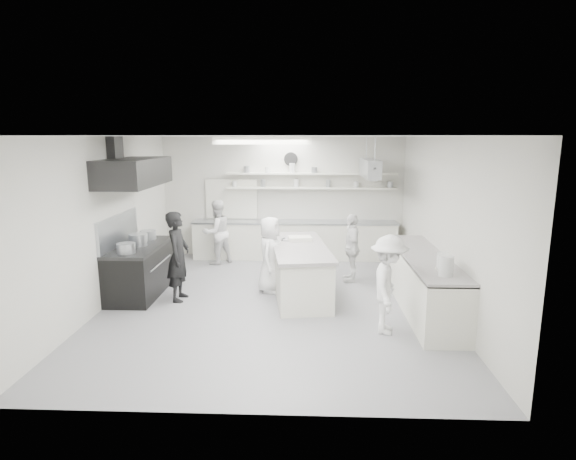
{
  "coord_description": "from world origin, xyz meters",
  "views": [
    {
      "loc": [
        0.59,
        -8.05,
        2.99
      ],
      "look_at": [
        0.24,
        0.6,
        1.24
      ],
      "focal_mm": 28.86,
      "sensor_mm": 36.0,
      "label": 1
    }
  ],
  "objects_px": {
    "stove": "(140,271)",
    "prep_island": "(299,271)",
    "back_counter": "(294,240)",
    "cook_stove": "(178,256)",
    "right_counter": "(423,283)",
    "cook_back": "(217,232)"
  },
  "relations": [
    {
      "from": "right_counter",
      "to": "prep_island",
      "type": "distance_m",
      "value": 2.3
    },
    {
      "from": "back_counter",
      "to": "cook_back",
      "type": "bearing_deg",
      "value": -162.73
    },
    {
      "from": "right_counter",
      "to": "cook_stove",
      "type": "distance_m",
      "value": 4.43
    },
    {
      "from": "back_counter",
      "to": "right_counter",
      "type": "distance_m",
      "value": 4.13
    },
    {
      "from": "stove",
      "to": "cook_stove",
      "type": "bearing_deg",
      "value": -19.91
    },
    {
      "from": "stove",
      "to": "prep_island",
      "type": "bearing_deg",
      "value": 2.14
    },
    {
      "from": "stove",
      "to": "back_counter",
      "type": "distance_m",
      "value": 4.03
    },
    {
      "from": "stove",
      "to": "right_counter",
      "type": "distance_m",
      "value": 5.28
    },
    {
      "from": "prep_island",
      "to": "cook_back",
      "type": "xyz_separation_m",
      "value": [
        -2.0,
        2.12,
        0.31
      ]
    },
    {
      "from": "cook_stove",
      "to": "cook_back",
      "type": "bearing_deg",
      "value": -4.01
    },
    {
      "from": "cook_stove",
      "to": "stove",
      "type": "bearing_deg",
      "value": 71.13
    },
    {
      "from": "cook_stove",
      "to": "right_counter",
      "type": "bearing_deg",
      "value": -92.79
    },
    {
      "from": "back_counter",
      "to": "right_counter",
      "type": "relative_size",
      "value": 1.52
    },
    {
      "from": "right_counter",
      "to": "prep_island",
      "type": "height_order",
      "value": "right_counter"
    },
    {
      "from": "stove",
      "to": "cook_back",
      "type": "height_order",
      "value": "cook_back"
    },
    {
      "from": "back_counter",
      "to": "prep_island",
      "type": "xyz_separation_m",
      "value": [
        0.17,
        -2.69,
        -0.0
      ]
    },
    {
      "from": "prep_island",
      "to": "cook_stove",
      "type": "height_order",
      "value": "cook_stove"
    },
    {
      "from": "cook_back",
      "to": "back_counter",
      "type": "bearing_deg",
      "value": 154.35
    },
    {
      "from": "prep_island",
      "to": "cook_stove",
      "type": "bearing_deg",
      "value": -176.94
    },
    {
      "from": "cook_back",
      "to": "stove",
      "type": "bearing_deg",
      "value": 21.52
    },
    {
      "from": "back_counter",
      "to": "right_counter",
      "type": "bearing_deg",
      "value": -55.35
    },
    {
      "from": "stove",
      "to": "cook_stove",
      "type": "distance_m",
      "value": 0.97
    }
  ]
}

